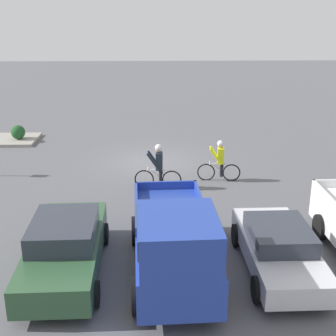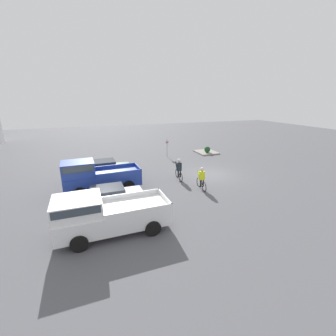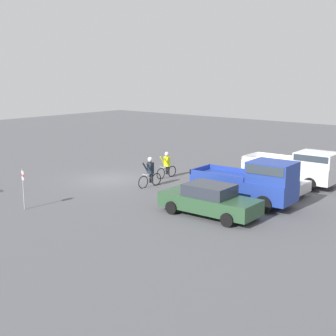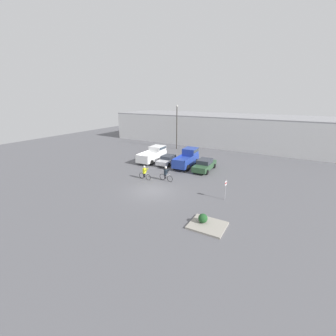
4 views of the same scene
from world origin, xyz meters
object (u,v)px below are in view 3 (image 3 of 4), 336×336
object	(u,v)px
pickup_truck_1	(252,182)
fire_lane_sign	(23,185)
sedan_0	(268,181)
cyclist_0	(150,171)
cyclist_1	(167,165)
sedan_1	(209,200)
pickup_truck_0	(297,167)

from	to	relation	value
pickup_truck_1	fire_lane_sign	xyz separation A→B (m)	(7.77, -8.15, 0.02)
sedan_0	fire_lane_sign	size ratio (longest dim) A/B	2.16
cyclist_0	cyclist_1	distance (m)	2.58
cyclist_0	fire_lane_sign	world-z (taller)	fire_lane_sign
sedan_0	sedan_1	size ratio (longest dim) A/B	0.91
cyclist_1	sedan_1	bearing A→B (deg)	53.77
sedan_0	cyclist_1	distance (m)	6.82
cyclist_1	fire_lane_sign	world-z (taller)	fire_lane_sign
pickup_truck_1	sedan_1	size ratio (longest dim) A/B	1.11
sedan_0	cyclist_1	xyz separation A→B (m)	(0.67, -6.78, 0.18)
sedan_0	cyclist_0	size ratio (longest dim) A/B	2.41
fire_lane_sign	cyclist_1	bearing A→B (deg)	175.36
cyclist_1	fire_lane_sign	distance (m)	9.91
sedan_1	fire_lane_sign	size ratio (longest dim) A/B	2.38
sedan_0	pickup_truck_1	xyz separation A→B (m)	(2.78, 0.57, 0.54)
sedan_1	cyclist_0	world-z (taller)	cyclist_0
sedan_0	sedan_1	distance (m)	5.60
sedan_1	fire_lane_sign	world-z (taller)	fire_lane_sign
pickup_truck_0	sedan_1	size ratio (longest dim) A/B	1.14
sedan_1	cyclist_1	xyz separation A→B (m)	(-4.93, -6.73, 0.11)
cyclist_0	cyclist_1	bearing A→B (deg)	-162.16
pickup_truck_1	sedan_1	world-z (taller)	pickup_truck_1
cyclist_1	fire_lane_sign	xyz separation A→B (m)	(9.87, -0.80, 0.38)
sedan_0	fire_lane_sign	xyz separation A→B (m)	(10.54, -7.58, 0.56)
pickup_truck_0	fire_lane_sign	size ratio (longest dim) A/B	2.71
sedan_1	fire_lane_sign	bearing A→B (deg)	-56.70
pickup_truck_0	cyclist_0	distance (m)	8.73
sedan_0	cyclist_0	distance (m)	6.76
sedan_1	cyclist_1	distance (m)	8.34
cyclist_0	sedan_0	bearing A→B (deg)	117.54
sedan_0	fire_lane_sign	bearing A→B (deg)	-35.72
sedan_0	pickup_truck_1	distance (m)	2.88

